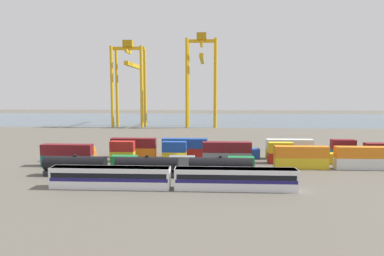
{
  "coord_description": "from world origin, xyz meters",
  "views": [
    {
      "loc": [
        6.92,
        -80.24,
        17.53
      ],
      "look_at": [
        1.9,
        18.63,
        6.94
      ],
      "focal_mm": 31.31,
      "sensor_mm": 36.0,
      "label": 1
    }
  ],
  "objects_px": {
    "shipping_container_23": "(84,152)",
    "gantry_crane_west": "(130,75)",
    "freight_tank_row": "(147,166)",
    "shipping_container_2": "(124,161)",
    "shipping_container_4": "(241,162)",
    "shipping_container_29": "(289,154)",
    "shipping_container_0": "(67,160)",
    "passenger_train": "(172,177)",
    "gantry_crane_central": "(202,70)"
  },
  "relations": [
    {
      "from": "shipping_container_23",
      "to": "gantry_crane_west",
      "type": "distance_m",
      "value": 89.38
    },
    {
      "from": "shipping_container_0",
      "to": "gantry_crane_west",
      "type": "bearing_deg",
      "value": 94.36
    },
    {
      "from": "passenger_train",
      "to": "shipping_container_2",
      "type": "bearing_deg",
      "value": 126.95
    },
    {
      "from": "shipping_container_4",
      "to": "shipping_container_23",
      "type": "height_order",
      "value": "same"
    },
    {
      "from": "gantry_crane_west",
      "to": "gantry_crane_central",
      "type": "bearing_deg",
      "value": 0.76
    },
    {
      "from": "freight_tank_row",
      "to": "gantry_crane_west",
      "type": "bearing_deg",
      "value": 104.95
    },
    {
      "from": "shipping_container_0",
      "to": "gantry_crane_west",
      "type": "relative_size",
      "value": 0.28
    },
    {
      "from": "passenger_train",
      "to": "shipping_container_4",
      "type": "distance_m",
      "value": 22.76
    },
    {
      "from": "shipping_container_4",
      "to": "shipping_container_29",
      "type": "height_order",
      "value": "same"
    },
    {
      "from": "shipping_container_23",
      "to": "gantry_crane_central",
      "type": "distance_m",
      "value": 95.19
    },
    {
      "from": "shipping_container_0",
      "to": "shipping_container_2",
      "type": "bearing_deg",
      "value": 0.0
    },
    {
      "from": "passenger_train",
      "to": "freight_tank_row",
      "type": "xyz_separation_m",
      "value": [
        -6.3,
        8.84,
        -0.02
      ]
    },
    {
      "from": "passenger_train",
      "to": "shipping_container_0",
      "type": "distance_m",
      "value": 32.54
    },
    {
      "from": "freight_tank_row",
      "to": "shipping_container_4",
      "type": "xyz_separation_m",
      "value": [
        20.38,
        9.02,
        -0.83
      ]
    },
    {
      "from": "shipping_container_0",
      "to": "shipping_container_4",
      "type": "bearing_deg",
      "value": 0.0
    },
    {
      "from": "freight_tank_row",
      "to": "shipping_container_4",
      "type": "distance_m",
      "value": 22.3
    },
    {
      "from": "shipping_container_4",
      "to": "gantry_crane_central",
      "type": "bearing_deg",
      "value": 96.69
    },
    {
      "from": "passenger_train",
      "to": "shipping_container_0",
      "type": "height_order",
      "value": "passenger_train"
    },
    {
      "from": "shipping_container_23",
      "to": "shipping_container_29",
      "type": "relative_size",
      "value": 0.5
    },
    {
      "from": "shipping_container_2",
      "to": "shipping_container_4",
      "type": "relative_size",
      "value": 1.0
    },
    {
      "from": "freight_tank_row",
      "to": "shipping_container_2",
      "type": "xyz_separation_m",
      "value": [
        -7.13,
        9.02,
        -0.83
      ]
    },
    {
      "from": "passenger_train",
      "to": "shipping_container_4",
      "type": "bearing_deg",
      "value": 51.75
    },
    {
      "from": "freight_tank_row",
      "to": "shipping_container_2",
      "type": "distance_m",
      "value": 11.53
    },
    {
      "from": "shipping_container_0",
      "to": "shipping_container_4",
      "type": "relative_size",
      "value": 2.0
    },
    {
      "from": "freight_tank_row",
      "to": "shipping_container_29",
      "type": "height_order",
      "value": "freight_tank_row"
    },
    {
      "from": "shipping_container_0",
      "to": "shipping_container_29",
      "type": "relative_size",
      "value": 1.0
    },
    {
      "from": "shipping_container_2",
      "to": "passenger_train",
      "type": "bearing_deg",
      "value": -53.05
    },
    {
      "from": "shipping_container_29",
      "to": "gantry_crane_central",
      "type": "relative_size",
      "value": 0.26
    },
    {
      "from": "shipping_container_2",
      "to": "shipping_container_29",
      "type": "relative_size",
      "value": 0.5
    },
    {
      "from": "shipping_container_23",
      "to": "gantry_crane_central",
      "type": "height_order",
      "value": "gantry_crane_central"
    },
    {
      "from": "passenger_train",
      "to": "shipping_container_0",
      "type": "relative_size",
      "value": 3.7
    },
    {
      "from": "shipping_container_2",
      "to": "gantry_crane_west",
      "type": "relative_size",
      "value": 0.14
    },
    {
      "from": "freight_tank_row",
      "to": "shipping_container_0",
      "type": "distance_m",
      "value": 22.76
    },
    {
      "from": "freight_tank_row",
      "to": "shipping_container_0",
      "type": "relative_size",
      "value": 3.6
    },
    {
      "from": "freight_tank_row",
      "to": "shipping_container_29",
      "type": "relative_size",
      "value": 3.6
    },
    {
      "from": "shipping_container_2",
      "to": "shipping_container_4",
      "type": "height_order",
      "value": "same"
    },
    {
      "from": "freight_tank_row",
      "to": "shipping_container_23",
      "type": "xyz_separation_m",
      "value": [
        -21.32,
        20.43,
        -0.83
      ]
    },
    {
      "from": "shipping_container_2",
      "to": "shipping_container_23",
      "type": "relative_size",
      "value": 1.0
    },
    {
      "from": "freight_tank_row",
      "to": "shipping_container_4",
      "type": "bearing_deg",
      "value": 23.87
    },
    {
      "from": "shipping_container_2",
      "to": "shipping_container_29",
      "type": "bearing_deg",
      "value": 15.44
    },
    {
      "from": "freight_tank_row",
      "to": "shipping_container_0",
      "type": "height_order",
      "value": "freight_tank_row"
    },
    {
      "from": "shipping_container_0",
      "to": "shipping_container_2",
      "type": "xyz_separation_m",
      "value": [
        13.76,
        0.0,
        0.0
      ]
    },
    {
      "from": "gantry_crane_central",
      "to": "passenger_train",
      "type": "bearing_deg",
      "value": -91.33
    },
    {
      "from": "passenger_train",
      "to": "gantry_crane_west",
      "type": "height_order",
      "value": "gantry_crane_west"
    },
    {
      "from": "shipping_container_4",
      "to": "shipping_container_2",
      "type": "bearing_deg",
      "value": 180.0
    },
    {
      "from": "shipping_container_2",
      "to": "shipping_container_4",
      "type": "distance_m",
      "value": 27.51
    },
    {
      "from": "passenger_train",
      "to": "freight_tank_row",
      "type": "relative_size",
      "value": 1.03
    },
    {
      "from": "shipping_container_23",
      "to": "shipping_container_2",
      "type": "bearing_deg",
      "value": -38.81
    },
    {
      "from": "passenger_train",
      "to": "shipping_container_23",
      "type": "distance_m",
      "value": 40.25
    },
    {
      "from": "freight_tank_row",
      "to": "shipping_container_4",
      "type": "height_order",
      "value": "freight_tank_row"
    }
  ]
}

